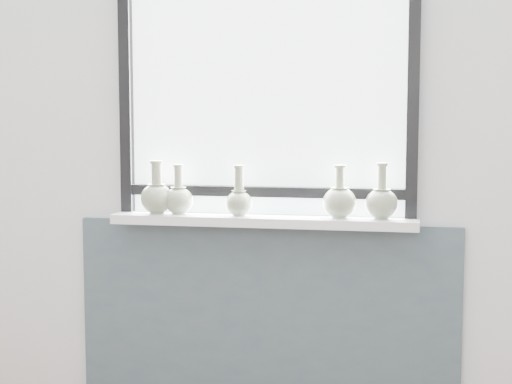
% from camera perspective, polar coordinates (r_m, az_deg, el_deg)
% --- Properties ---
extents(back_wall, '(3.60, 0.02, 2.60)m').
position_cam_1_polar(back_wall, '(3.44, 0.80, 5.09)').
color(back_wall, silver).
rests_on(back_wall, ground).
extents(apron_panel, '(1.70, 0.03, 0.86)m').
position_cam_1_polar(apron_panel, '(3.53, 0.70, -9.18)').
color(apron_panel, '#43535C').
rests_on(apron_panel, ground).
extents(windowsill, '(1.32, 0.18, 0.04)m').
position_cam_1_polar(windowsill, '(3.37, 0.50, -2.09)').
color(windowsill, white).
rests_on(windowsill, apron_panel).
extents(window, '(1.30, 0.06, 1.05)m').
position_cam_1_polar(window, '(3.40, 0.70, 7.46)').
color(window, black).
rests_on(window, windowsill).
extents(vase_a, '(0.14, 0.14, 0.23)m').
position_cam_1_polar(vase_a, '(3.46, -7.23, -0.30)').
color(vase_a, gray).
rests_on(vase_a, windowsill).
extents(vase_b, '(0.13, 0.13, 0.22)m').
position_cam_1_polar(vase_b, '(3.45, -5.66, -0.44)').
color(vase_b, gray).
rests_on(vase_b, windowsill).
extents(vase_c, '(0.12, 0.12, 0.22)m').
position_cam_1_polar(vase_c, '(3.37, -1.25, -0.58)').
color(vase_c, gray).
rests_on(vase_c, windowsill).
extents(vase_d, '(0.14, 0.14, 0.22)m').
position_cam_1_polar(vase_d, '(3.32, 6.10, -0.62)').
color(vase_d, gray).
rests_on(vase_d, windowsill).
extents(vase_e, '(0.14, 0.14, 0.24)m').
position_cam_1_polar(vase_e, '(3.31, 9.13, -0.68)').
color(vase_e, gray).
rests_on(vase_e, windowsill).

